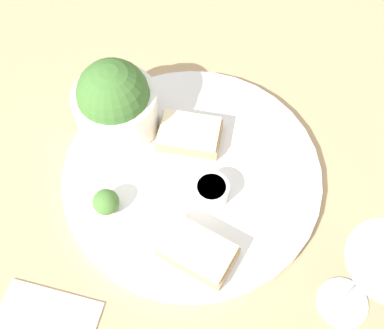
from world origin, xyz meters
name	(u,v)px	position (x,y,z in m)	size (l,w,h in m)	color
ground_plane	(192,176)	(0.00, 0.00, 0.00)	(4.00, 4.00, 0.00)	tan
dinner_plate	(192,174)	(0.00, 0.00, 0.01)	(0.35, 0.35, 0.01)	white
salad_bowl	(115,102)	(-0.13, 0.04, 0.06)	(0.12, 0.12, 0.11)	white
sauce_ramekin	(211,190)	(0.04, -0.02, 0.03)	(0.05, 0.05, 0.03)	white
cheese_toast_near	(190,134)	(-0.02, 0.05, 0.03)	(0.10, 0.07, 0.03)	tan
cheese_toast_far	(198,251)	(0.05, -0.11, 0.03)	(0.10, 0.07, 0.03)	tan
wine_glass	(373,276)	(0.23, -0.09, 0.11)	(0.08, 0.08, 0.16)	silver
garnish	(106,202)	(-0.08, -0.09, 0.03)	(0.03, 0.03, 0.03)	#477533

